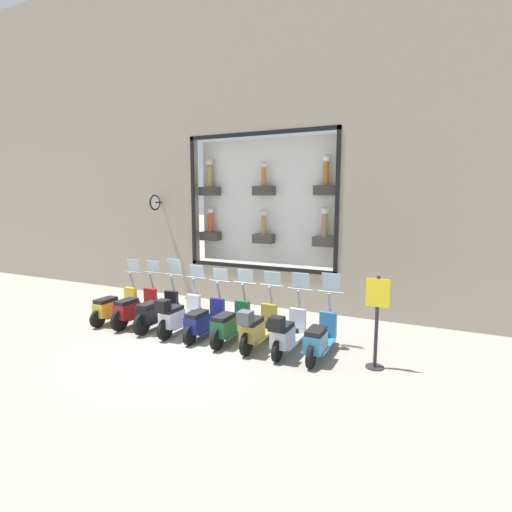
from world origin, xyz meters
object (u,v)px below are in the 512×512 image
(scooter_white_5, at_px, (177,315))
(scooter_green_3, at_px, (230,324))
(scooter_navy_4, at_px, (203,321))
(scooter_silver_1, at_px, (286,333))
(scooter_olive_2, at_px, (256,327))
(scooter_yellow_8, at_px, (114,306))
(shop_sign_post, at_px, (377,319))
(scooter_black_6, at_px, (156,312))
(scooter_red_7, at_px, (134,309))
(scooter_teal_0, at_px, (320,338))

(scooter_white_5, bearing_deg, scooter_green_3, -87.61)
(scooter_green_3, distance_m, scooter_navy_4, 0.72)
(scooter_navy_4, xyz_separation_m, scooter_white_5, (-0.06, 0.72, 0.06))
(scooter_silver_1, relative_size, scooter_navy_4, 1.00)
(scooter_silver_1, relative_size, scooter_olive_2, 0.99)
(scooter_green_3, height_order, scooter_navy_4, scooter_green_3)
(scooter_yellow_8, bearing_deg, scooter_olive_2, -90.77)
(scooter_navy_4, distance_m, shop_sign_post, 4.05)
(scooter_white_5, relative_size, scooter_black_6, 1.00)
(scooter_green_3, height_order, scooter_red_7, scooter_red_7)
(scooter_olive_2, bearing_deg, scooter_red_7, 88.96)
(scooter_teal_0, relative_size, scooter_red_7, 0.99)
(scooter_red_7, bearing_deg, scooter_teal_0, -90.05)
(scooter_navy_4, relative_size, scooter_white_5, 0.99)
(scooter_green_3, bearing_deg, scooter_red_7, 89.90)
(shop_sign_post, bearing_deg, scooter_navy_4, 89.75)
(scooter_green_3, bearing_deg, scooter_navy_4, 90.33)
(scooter_red_7, bearing_deg, scooter_silver_1, -90.96)
(scooter_teal_0, height_order, scooter_green_3, scooter_teal_0)
(scooter_silver_1, distance_m, scooter_navy_4, 2.15)
(scooter_olive_2, relative_size, shop_sign_post, 0.98)
(scooter_white_5, distance_m, shop_sign_post, 4.75)
(scooter_teal_0, xyz_separation_m, scooter_yellow_8, (-0.00, 5.74, -0.01))
(shop_sign_post, bearing_deg, scooter_silver_1, 91.40)
(scooter_green_3, distance_m, scooter_red_7, 2.87)
(scooter_green_3, xyz_separation_m, scooter_white_5, (-0.06, 1.43, 0.05))
(scooter_olive_2, xyz_separation_m, scooter_white_5, (-0.00, 2.15, -0.00))
(scooter_white_5, distance_m, scooter_black_6, 0.72)
(scooter_teal_0, distance_m, scooter_red_7, 5.02)
(scooter_olive_2, bearing_deg, scooter_teal_0, -87.58)
(scooter_navy_4, xyz_separation_m, scooter_yellow_8, (0.00, 2.87, 0.00))
(scooter_white_5, bearing_deg, scooter_yellow_8, 88.46)
(shop_sign_post, bearing_deg, scooter_olive_2, 90.85)
(scooter_yellow_8, bearing_deg, scooter_red_7, -89.42)
(scooter_white_5, bearing_deg, scooter_olive_2, -90.00)
(scooter_navy_4, bearing_deg, scooter_teal_0, -89.90)
(scooter_white_5, bearing_deg, scooter_silver_1, -90.14)
(scooter_red_7, height_order, shop_sign_post, shop_sign_post)
(scooter_black_6, bearing_deg, scooter_green_3, -90.20)
(scooter_green_3, bearing_deg, scooter_silver_1, -92.66)
(scooter_red_7, bearing_deg, scooter_white_5, -92.59)
(scooter_red_7, xyz_separation_m, scooter_yellow_8, (-0.01, 0.72, -0.03))
(scooter_olive_2, relative_size, scooter_red_7, 0.99)
(scooter_black_6, xyz_separation_m, scooter_yellow_8, (-0.01, 1.43, -0.03))
(scooter_silver_1, xyz_separation_m, scooter_navy_4, (0.06, 2.15, -0.05))
(scooter_teal_0, distance_m, shop_sign_post, 1.28)
(scooter_white_5, height_order, shop_sign_post, shop_sign_post)
(scooter_yellow_8, bearing_deg, scooter_green_3, -89.97)
(scooter_black_6, distance_m, scooter_red_7, 0.72)
(scooter_white_5, bearing_deg, scooter_black_6, 84.63)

